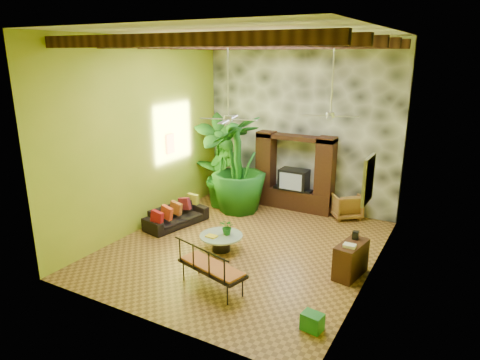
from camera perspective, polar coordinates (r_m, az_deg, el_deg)
The scene contains 23 objects.
ground at distance 10.66m, azimuth 0.60°, elevation -8.86°, with size 7.00×7.00×0.00m, color brown.
ceiling at distance 9.64m, azimuth 0.69°, elevation 19.09°, with size 6.00×7.00×0.02m, color silver.
back_wall at distance 12.98m, azimuth 8.09°, elevation 7.20°, with size 6.00×0.02×5.00m, color #A0BA2A.
left_wall at distance 11.55m, azimuth -12.62°, elevation 5.82°, with size 0.02×7.00×5.00m, color #A0BA2A.
right_wall at distance 8.86m, azimuth 17.97°, elevation 2.20°, with size 0.02×7.00×5.00m, color #A0BA2A.
stone_accent_wall at distance 12.93m, azimuth 7.99°, elevation 7.16°, with size 5.98×0.10×4.98m, color #303337.
ceiling_beams at distance 9.63m, azimuth 0.69°, elevation 17.78°, with size 5.95×5.36×0.22m.
entertainment_center at distance 12.99m, azimuth 7.23°, elevation 0.29°, with size 2.40×0.55×2.30m.
ceiling_fan_front at distance 9.45m, azimuth -1.59°, elevation 9.43°, with size 1.28×1.28×1.86m.
ceiling_fan_back at distance 10.18m, azimuth 12.02°, elevation 9.59°, with size 1.28×1.28×1.86m.
wall_art_mask at distance 12.35m, azimuth -9.30°, elevation 4.78°, with size 0.06×0.32×0.55m, color gold.
wall_art_painting at distance 8.35m, azimuth 16.75°, elevation 0.03°, with size 0.06×0.70×0.90m, color navy.
sofa at distance 11.95m, azimuth -8.48°, elevation -4.77°, with size 1.83×0.72×0.54m, color black.
wicker_armchair at distance 12.71m, azimuth 13.90°, elevation -3.29°, with size 0.78×0.81×0.73m, color olive.
tall_plant_a at distance 13.33m, azimuth -2.80°, elevation 2.77°, with size 1.48×1.00×2.81m, color #21631A.
tall_plant_b at distance 13.17m, azimuth -2.74°, elevation 0.56°, with size 1.05×0.84×1.90m, color #1A6119.
tall_plant_c at distance 12.56m, azimuth -0.18°, elevation 2.09°, with size 1.61×1.61×2.87m, color #165616.
coffee_table at distance 10.37m, azimuth -2.52°, elevation -8.07°, with size 1.03×1.03×0.40m.
centerpiece_plant at distance 10.26m, azimuth -1.68°, elevation -6.28°, with size 0.35×0.30×0.39m, color #1A631C.
yellow_tray at distance 10.23m, azimuth -3.81°, elevation -7.49°, with size 0.26×0.19×0.03m, color #FCF61B.
iron_bench at distance 8.64m, azimuth -4.07°, elevation -11.35°, with size 1.62×0.95×0.57m.
side_console at distance 9.52m, azimuth 14.56°, elevation -10.22°, with size 0.42×0.93×0.74m, color #372411.
green_bin at distance 7.81m, azimuth 9.61°, elevation -18.13°, with size 0.35×0.27×0.31m, color #1D702B.
Camera 1 is at (4.58, -8.47, 4.57)m, focal length 32.00 mm.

